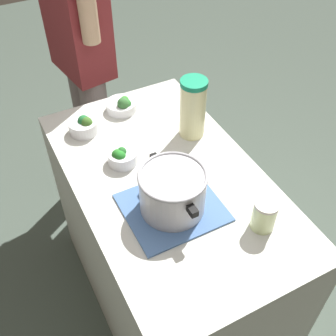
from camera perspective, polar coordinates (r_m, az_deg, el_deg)
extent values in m
plane|color=#445046|center=(2.28, 0.00, -16.96)|extent=(8.00, 8.00, 0.00)
cube|color=beige|center=(1.90, 0.00, -10.61)|extent=(1.16, 0.67, 0.89)
cube|color=#486CA1|center=(1.46, 0.59, -5.39)|extent=(0.29, 0.33, 0.01)
cylinder|color=#B7B7BC|center=(1.40, 0.62, -3.29)|extent=(0.22, 0.22, 0.15)
torus|color=#99999E|center=(1.34, 0.64, -1.12)|extent=(0.23, 0.23, 0.01)
cube|color=black|center=(1.29, 3.33, -5.81)|extent=(0.04, 0.02, 0.02)
cube|color=black|center=(1.45, -1.77, 1.22)|extent=(0.04, 0.02, 0.02)
cylinder|color=beige|center=(1.67, 3.38, 7.85)|extent=(0.10, 0.10, 0.24)
cylinder|color=#148157|center=(1.60, 3.57, 11.49)|extent=(0.11, 0.11, 0.02)
ellipsoid|color=yellow|center=(1.67, 3.15, 8.88)|extent=(0.04, 0.04, 0.01)
cylinder|color=beige|center=(1.40, 12.93, -6.35)|extent=(0.08, 0.08, 0.11)
cylinder|color=#B2AD99|center=(1.36, 13.32, -4.80)|extent=(0.08, 0.08, 0.01)
cylinder|color=silver|center=(1.87, -6.36, 8.37)|extent=(0.13, 0.13, 0.04)
ellipsoid|color=#327B33|center=(1.84, -5.67, 8.63)|extent=(0.04, 0.04, 0.05)
ellipsoid|color=#356A33|center=(1.83, -6.13, 8.66)|extent=(0.05, 0.05, 0.06)
ellipsoid|color=#33802C|center=(1.87, -5.91, 9.07)|extent=(0.04, 0.04, 0.05)
cylinder|color=silver|center=(1.77, -11.43, 5.55)|extent=(0.12, 0.12, 0.05)
ellipsoid|color=#3B6625|center=(1.75, -10.97, 5.99)|extent=(0.05, 0.05, 0.06)
ellipsoid|color=#206731|center=(1.76, -11.38, 6.19)|extent=(0.05, 0.05, 0.06)
cylinder|color=silver|center=(1.61, -6.22, 1.50)|extent=(0.11, 0.11, 0.05)
ellipsoid|color=#26682A|center=(1.59, -6.29, 2.18)|extent=(0.04, 0.04, 0.04)
ellipsoid|color=#257B27|center=(1.58, -6.53, 1.51)|extent=(0.05, 0.05, 0.05)
ellipsoid|color=#277225|center=(1.59, -6.87, 1.70)|extent=(0.05, 0.05, 0.05)
cylinder|color=slate|center=(2.42, -9.15, 3.27)|extent=(0.14, 0.14, 0.86)
cylinder|color=slate|center=(2.57, -10.75, 5.88)|extent=(0.14, 0.14, 0.86)
cube|color=maroon|center=(2.11, -12.44, 19.36)|extent=(0.37, 0.25, 0.55)
cylinder|color=tan|center=(1.88, -10.92, 20.57)|extent=(0.08, 0.08, 0.30)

